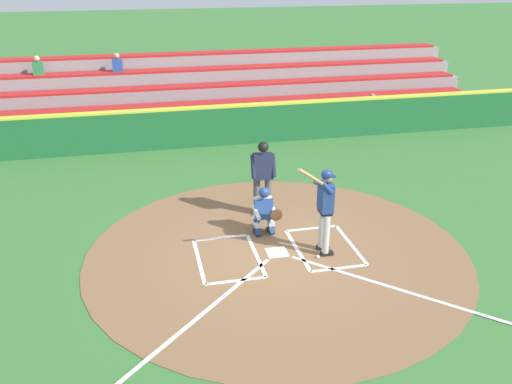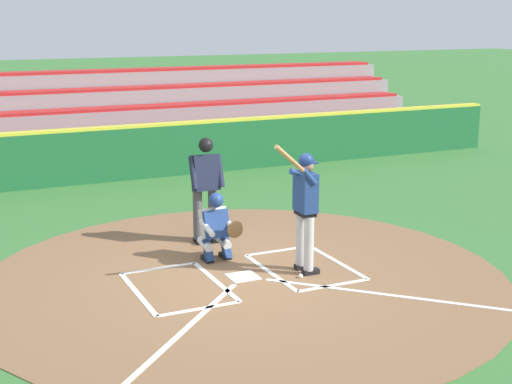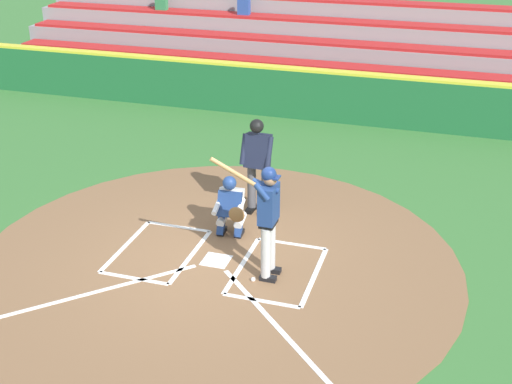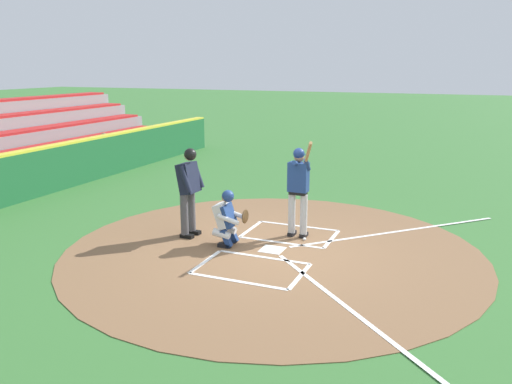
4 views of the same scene
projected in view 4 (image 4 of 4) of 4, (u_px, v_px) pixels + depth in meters
ground_plane at (272, 250)px, 10.11m from camera, size 120.00×120.00×0.00m
dirt_circle at (272, 250)px, 10.11m from camera, size 8.00×8.00×0.01m
home_plate_and_chalk at (316, 256)px, 9.78m from camera, size 7.93×4.91×0.01m
batter at (299, 186)px, 10.61m from camera, size 0.93×0.70×2.13m
catcher at (228, 217)px, 10.26m from camera, size 0.61×0.61×1.13m
plate_umpire at (189, 186)px, 10.68m from camera, size 0.59×0.43×1.86m
baseball at (304, 239)px, 10.64m from camera, size 0.07×0.07×0.07m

